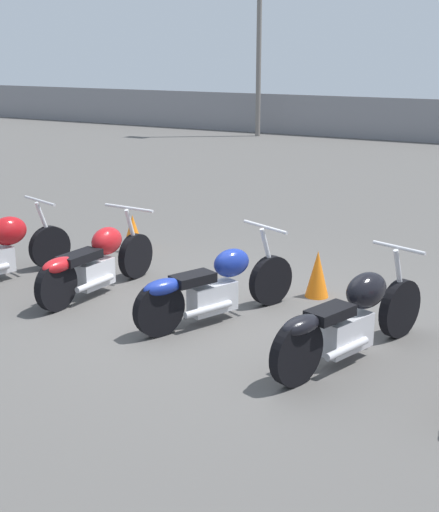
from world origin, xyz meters
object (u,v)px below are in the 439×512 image
Objects in this scene: motorcycle_slot_3 at (351,318)px; traffic_cone_near at (133,233)px; traffic_cone_far at (317,274)px; motorcycle_slot_1 at (96,262)px; motorcycle_slot_2 at (214,286)px.

motorcycle_slot_3 is 4.39m from traffic_cone_near.
motorcycle_slot_3 is 1.76m from traffic_cone_far.
traffic_cone_far is (2.98, -0.54, 0.01)m from traffic_cone_near.
motorcycle_slot_1 is at bearing -168.24° from motorcycle_slot_3.
motorcycle_slot_3 is at bearing 13.34° from motorcycle_slot_2.
motorcycle_slot_2 is 2.91m from traffic_cone_near.
motorcycle_slot_1 reaches higher than traffic_cone_far.
traffic_cone_far is (-0.90, 1.51, -0.14)m from motorcycle_slot_3.
traffic_cone_far reaches higher than traffic_cone_near.
motorcycle_slot_1 is 1.01× the size of motorcycle_slot_2.
traffic_cone_far is (0.68, 1.23, -0.11)m from motorcycle_slot_2.
traffic_cone_near is at bearing 115.43° from motorcycle_slot_1.
traffic_cone_near is at bearing 170.18° from motorcycle_slot_3.
traffic_cone_far is (2.29, 1.16, -0.12)m from motorcycle_slot_1.
motorcycle_slot_1 reaches higher than motorcycle_slot_2.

